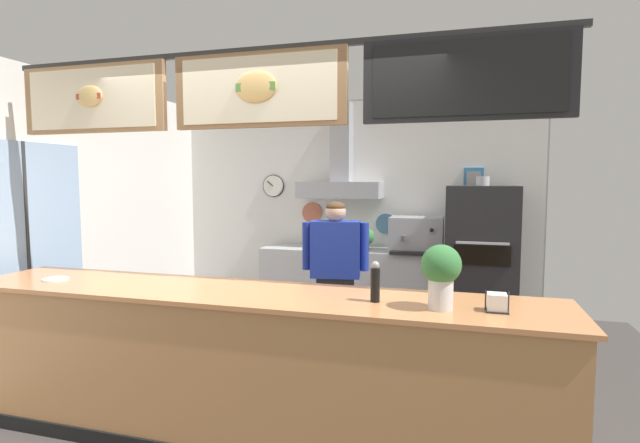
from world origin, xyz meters
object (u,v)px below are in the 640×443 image
(napkin_holder, at_px, (497,303))
(pizza_oven, at_px, (480,263))
(basil_vase, at_px, (441,273))
(espresso_machine, at_px, (416,235))
(potted_thyme, at_px, (364,237))
(potted_oregano, at_px, (337,237))
(pepper_grinder, at_px, (375,282))
(condiment_plate, at_px, (56,279))
(shop_worker, at_px, (336,280))

(napkin_holder, bearing_deg, pizza_oven, 89.77)
(napkin_holder, relative_size, basil_vase, 0.35)
(espresso_machine, xyz_separation_m, potted_thyme, (-0.61, 0.00, -0.05))
(potted_oregano, distance_m, pepper_grinder, 2.94)
(pepper_grinder, bearing_deg, potted_oregano, 108.75)
(pizza_oven, relative_size, pepper_grinder, 7.18)
(pizza_oven, bearing_deg, pepper_grinder, -104.89)
(espresso_machine, relative_size, napkin_holder, 4.61)
(napkin_holder, height_order, basil_vase, basil_vase)
(napkin_holder, xyz_separation_m, basil_vase, (-0.30, -0.05, 0.16))
(pizza_oven, xyz_separation_m, condiment_plate, (-3.05, -2.65, 0.17))
(potted_thyme, relative_size, napkin_holder, 2.12)
(shop_worker, relative_size, napkin_holder, 11.93)
(espresso_machine, distance_m, napkin_holder, 2.88)
(potted_oregano, distance_m, condiment_plate, 3.14)
(pizza_oven, xyz_separation_m, pepper_grinder, (-0.70, -2.63, 0.29))
(espresso_machine, bearing_deg, potted_oregano, 179.57)
(pizza_oven, distance_m, condiment_plate, 4.05)
(espresso_machine, xyz_separation_m, potted_oregano, (-0.95, 0.01, -0.05))
(shop_worker, relative_size, potted_thyme, 5.62)
(potted_oregano, relative_size, basil_vase, 0.70)
(espresso_machine, distance_m, potted_oregano, 0.95)
(espresso_machine, height_order, potted_oregano, espresso_machine)
(napkin_holder, bearing_deg, potted_thyme, 114.92)
(shop_worker, bearing_deg, condiment_plate, 29.86)
(pizza_oven, relative_size, basil_vase, 4.81)
(pizza_oven, height_order, potted_oregano, pizza_oven)
(pizza_oven, bearing_deg, condiment_plate, -139.03)
(shop_worker, bearing_deg, potted_thyme, -99.22)
(pizza_oven, height_order, basil_vase, pizza_oven)
(potted_thyme, height_order, condiment_plate, potted_thyme)
(condiment_plate, bearing_deg, espresso_machine, 49.93)
(espresso_machine, height_order, potted_thyme, espresso_machine)
(potted_oregano, relative_size, condiment_plate, 1.42)
(espresso_machine, height_order, basil_vase, basil_vase)
(pizza_oven, distance_m, espresso_machine, 0.76)
(potted_thyme, bearing_deg, potted_oregano, 179.01)
(shop_worker, height_order, condiment_plate, shop_worker)
(pizza_oven, height_order, napkin_holder, pizza_oven)
(potted_oregano, height_order, condiment_plate, potted_oregano)
(potted_thyme, relative_size, condiment_plate, 1.51)
(pizza_oven, relative_size, shop_worker, 1.15)
(espresso_machine, bearing_deg, pizza_oven, -12.00)
(napkin_holder, bearing_deg, pepper_grinder, 178.43)
(shop_worker, distance_m, potted_oregano, 1.44)
(shop_worker, height_order, napkin_holder, shop_worker)
(potted_thyme, xyz_separation_m, basil_vase, (1.00, -2.84, 0.15))
(shop_worker, xyz_separation_m, pepper_grinder, (0.61, -1.41, 0.31))
(condiment_plate, bearing_deg, pizza_oven, 40.97)
(basil_vase, bearing_deg, potted_thyme, 109.30)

